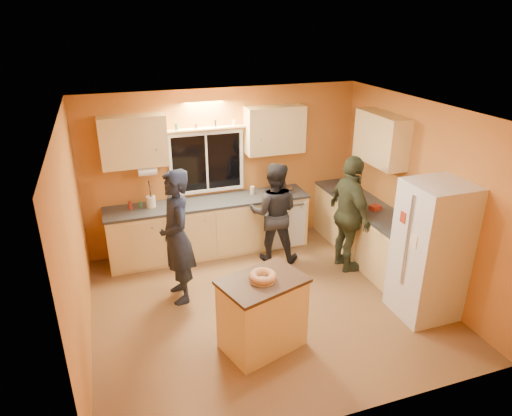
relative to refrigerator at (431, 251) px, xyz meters
name	(u,v)px	position (x,y,z in m)	size (l,w,h in m)	color
ground	(266,304)	(-1.89, 0.80, -0.90)	(4.50, 4.50, 0.00)	brown
room_shell	(265,181)	(-1.77, 1.21, 0.72)	(4.54, 4.04, 2.61)	#CD7C34
back_counter	(232,224)	(-1.88, 2.50, -0.45)	(4.23, 0.62, 0.90)	#DFBF75
right_counter	(374,238)	(0.06, 1.30, -0.45)	(0.62, 1.84, 0.90)	#DFBF75
refrigerator	(431,251)	(0.00, 0.00, 0.00)	(0.72, 0.70, 1.80)	silver
island	(262,313)	(-2.21, 0.04, -0.44)	(1.08, 0.89, 0.90)	#DFBF75
bundt_pastry	(263,276)	(-2.21, 0.04, 0.05)	(0.31, 0.31, 0.09)	tan
person_left	(177,237)	(-2.95, 1.35, 0.02)	(0.67, 0.44, 1.85)	black
person_center	(274,213)	(-1.35, 1.95, -0.10)	(0.78, 0.61, 1.60)	black
person_right	(350,215)	(-0.39, 1.33, -0.01)	(1.05, 0.44, 1.79)	#2E3521
mixing_bowl	(280,190)	(-1.03, 2.51, 0.04)	(0.35, 0.35, 0.09)	#301D10
utensil_crock	(151,202)	(-3.13, 2.56, 0.09)	(0.14, 0.14, 0.17)	#F0E8C9
potted_plant	(406,223)	(-0.01, 0.52, 0.17)	(0.30, 0.26, 0.33)	gray
red_box	(375,208)	(0.05, 1.35, 0.04)	(0.16, 0.12, 0.07)	#9F2B18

